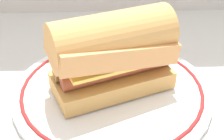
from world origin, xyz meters
The scene contains 3 objects.
ground_plane centered at (0.00, 0.00, 0.00)m, with size 1.50×1.50×0.00m, color silver.
plate centered at (-0.01, 0.04, 0.01)m, with size 0.30×0.30×0.01m.
sausage_sandwich centered at (-0.01, 0.04, 0.08)m, with size 0.19×0.14×0.12m.
Camera 1 is at (-0.02, -0.36, 0.30)m, focal length 51.54 mm.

